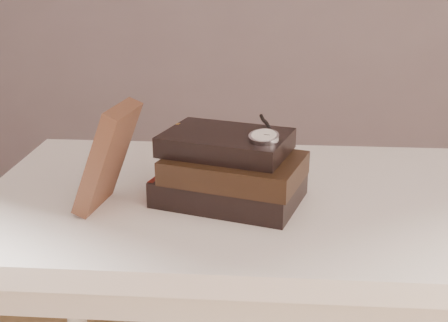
{
  "coord_description": "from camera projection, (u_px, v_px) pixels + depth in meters",
  "views": [
    {
      "loc": [
        0.03,
        -0.67,
        1.17
      ],
      "look_at": [
        -0.05,
        0.31,
        0.82
      ],
      "focal_mm": 47.39,
      "sensor_mm": 36.0,
      "label": 1
    }
  ],
  "objects": [
    {
      "name": "journal",
      "position": [
        108.0,
        157.0,
        1.01
      ],
      "size": [
        0.11,
        0.13,
        0.19
      ],
      "primitive_type": "cube",
      "rotation": [
        0.0,
        0.37,
        -0.15
      ],
      "color": "#45261A",
      "rests_on": "table"
    },
    {
      "name": "pocket_watch",
      "position": [
        264.0,
        136.0,
        0.99
      ],
      "size": [
        0.06,
        0.16,
        0.02
      ],
      "color": "silver",
      "rests_on": "book_stack"
    },
    {
      "name": "table",
      "position": [
        250.0,
        238.0,
        1.13
      ],
      "size": [
        1.0,
        0.6,
        0.75
      ],
      "color": "white",
      "rests_on": "ground"
    },
    {
      "name": "eyeglasses",
      "position": [
        203.0,
        145.0,
        1.15
      ],
      "size": [
        0.13,
        0.14,
        0.05
      ],
      "color": "silver",
      "rests_on": "book_stack"
    },
    {
      "name": "book_stack",
      "position": [
        230.0,
        170.0,
        1.05
      ],
      "size": [
        0.28,
        0.24,
        0.12
      ],
      "color": "black",
      "rests_on": "table"
    }
  ]
}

